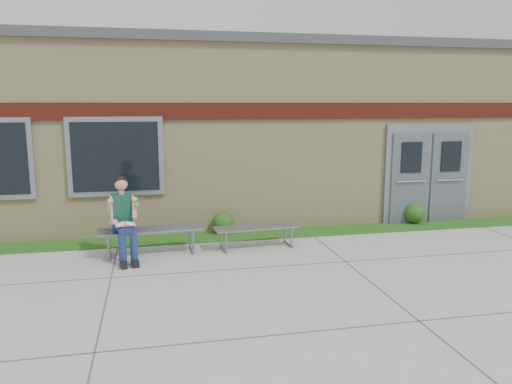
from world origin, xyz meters
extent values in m
plane|color=#9E9E99|center=(0.00, 0.00, 0.00)|extent=(80.00, 80.00, 0.00)
cube|color=#175115|center=(0.00, 2.60, 0.01)|extent=(16.00, 0.80, 0.02)
cube|color=beige|center=(0.00, 6.00, 2.00)|extent=(16.00, 6.00, 4.00)
cube|color=#3F3F42|center=(0.00, 6.00, 4.10)|extent=(16.20, 6.20, 0.20)
cube|color=maroon|center=(0.00, 2.97, 2.60)|extent=(16.00, 0.06, 0.35)
cube|color=slate|center=(-3.00, 2.96, 1.70)|extent=(1.90, 0.08, 1.60)
cube|color=black|center=(-3.00, 2.92, 1.70)|extent=(1.70, 0.04, 1.40)
cube|color=slate|center=(4.00, 2.96, 1.15)|extent=(2.20, 0.08, 2.30)
cube|color=#515A62|center=(3.50, 2.91, 1.05)|extent=(0.92, 0.06, 2.10)
cube|color=#515A62|center=(4.50, 2.91, 1.05)|extent=(0.92, 0.06, 2.10)
cube|color=slate|center=(-2.36, 1.68, 0.47)|extent=(1.91, 0.65, 0.04)
cube|color=slate|center=(-3.11, 1.68, 0.21)|extent=(0.08, 0.52, 0.43)
cube|color=slate|center=(-1.61, 1.68, 0.21)|extent=(0.08, 0.52, 0.43)
cube|color=slate|center=(-0.36, 1.68, 0.41)|extent=(1.68, 0.61, 0.03)
cube|color=slate|center=(-1.01, 1.68, 0.19)|extent=(0.08, 0.46, 0.37)
cube|color=slate|center=(0.30, 1.68, 0.19)|extent=(0.08, 0.46, 0.37)
cube|color=navy|center=(-2.85, 1.63, 0.58)|extent=(0.41, 0.31, 0.17)
cube|color=#103B2F|center=(-2.84, 1.61, 0.91)|extent=(0.38, 0.27, 0.50)
sphere|color=tan|center=(-2.84, 1.60, 1.35)|extent=(0.26, 0.26, 0.23)
sphere|color=black|center=(-2.85, 1.62, 1.37)|extent=(0.27, 0.27, 0.24)
cylinder|color=navy|center=(-2.90, 1.33, 0.60)|extent=(0.23, 0.48, 0.16)
cylinder|color=navy|center=(-2.71, 1.36, 0.60)|extent=(0.23, 0.48, 0.16)
cylinder|color=navy|center=(-2.84, 1.08, 0.27)|extent=(0.13, 0.13, 0.54)
cylinder|color=navy|center=(-2.65, 1.11, 0.27)|extent=(0.13, 0.13, 0.54)
cube|color=black|center=(-2.83, 1.00, 0.05)|extent=(0.15, 0.30, 0.11)
cube|color=black|center=(-2.63, 1.03, 0.05)|extent=(0.15, 0.30, 0.11)
cylinder|color=tan|center=(-3.04, 1.51, 0.98)|extent=(0.13, 0.25, 0.29)
cylinder|color=tan|center=(-2.63, 1.58, 0.98)|extent=(0.13, 0.25, 0.29)
cube|color=white|center=(-2.78, 1.22, 0.71)|extent=(0.37, 0.29, 0.02)
cube|color=#BF4769|center=(-2.78, 1.22, 0.69)|extent=(0.37, 0.30, 0.01)
sphere|color=#56AF2E|center=(-2.57, 1.43, 0.99)|extent=(0.09, 0.09, 0.09)
sphere|color=#175115|center=(-0.84, 2.85, 0.24)|extent=(0.45, 0.45, 0.45)
sphere|color=#175115|center=(3.63, 2.85, 0.25)|extent=(0.47, 0.47, 0.47)
camera|label=1|loc=(-2.30, -7.45, 2.76)|focal=35.00mm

